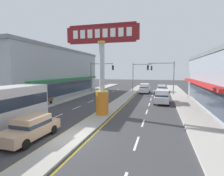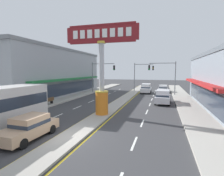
{
  "view_description": "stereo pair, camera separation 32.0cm",
  "coord_description": "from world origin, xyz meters",
  "px_view_note": "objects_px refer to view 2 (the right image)",
  "views": [
    {
      "loc": [
        5.56,
        -10.26,
        4.5
      ],
      "look_at": [
        0.43,
        8.51,
        2.6
      ],
      "focal_mm": 28.27,
      "sensor_mm": 36.0,
      "label": 1
    },
    {
      "loc": [
        5.87,
        -10.17,
        4.5
      ],
      "look_at": [
        0.43,
        8.51,
        2.6
      ],
      "focal_mm": 28.27,
      "sensor_mm": 36.0,
      "label": 2
    }
  ],
  "objects_px": {
    "traffic_light_right_side": "(165,72)",
    "sedan_mid_left_lane": "(163,89)",
    "traffic_light_median_far": "(141,72)",
    "sedan_near_left_lane": "(29,127)",
    "suv_near_right_lane": "(146,88)",
    "suv_far_left_oncoming": "(163,97)",
    "district_sign": "(102,70)",
    "traffic_light_left_side": "(101,72)",
    "storefront_left": "(48,73)",
    "street_bench": "(49,101)"
  },
  "relations": [
    {
      "from": "traffic_light_right_side",
      "to": "sedan_mid_left_lane",
      "type": "xyz_separation_m",
      "value": [
        -0.29,
        4.74,
        -3.46
      ]
    },
    {
      "from": "traffic_light_median_far",
      "to": "sedan_near_left_lane",
      "type": "distance_m",
      "value": 29.48
    },
    {
      "from": "suv_near_right_lane",
      "to": "sedan_mid_left_lane",
      "type": "bearing_deg",
      "value": 35.39
    },
    {
      "from": "traffic_light_median_far",
      "to": "suv_far_left_oncoming",
      "type": "height_order",
      "value": "traffic_light_median_far"
    },
    {
      "from": "district_sign",
      "to": "traffic_light_left_side",
      "type": "distance_m",
      "value": 17.81
    },
    {
      "from": "suv_far_left_oncoming",
      "to": "suv_near_right_lane",
      "type": "bearing_deg",
      "value": 106.6
    },
    {
      "from": "district_sign",
      "to": "suv_near_right_lane",
      "type": "bearing_deg",
      "value": 82.43
    },
    {
      "from": "storefront_left",
      "to": "traffic_light_right_side",
      "type": "bearing_deg",
      "value": 14.64
    },
    {
      "from": "sedan_mid_left_lane",
      "to": "street_bench",
      "type": "height_order",
      "value": "sedan_mid_left_lane"
    },
    {
      "from": "traffic_light_left_side",
      "to": "suv_far_left_oncoming",
      "type": "relative_size",
      "value": 1.32
    },
    {
      "from": "district_sign",
      "to": "traffic_light_left_side",
      "type": "xyz_separation_m",
      "value": [
        -6.18,
        16.7,
        -0.37
      ]
    },
    {
      "from": "storefront_left",
      "to": "district_sign",
      "type": "bearing_deg",
      "value": -38.21
    },
    {
      "from": "traffic_light_left_side",
      "to": "suv_near_right_lane",
      "type": "bearing_deg",
      "value": 17.69
    },
    {
      "from": "suv_far_left_oncoming",
      "to": "street_bench",
      "type": "bearing_deg",
      "value": -158.7
    },
    {
      "from": "suv_far_left_oncoming",
      "to": "traffic_light_right_side",
      "type": "bearing_deg",
      "value": 88.09
    },
    {
      "from": "suv_far_left_oncoming",
      "to": "traffic_light_median_far",
      "type": "bearing_deg",
      "value": 108.8
    },
    {
      "from": "storefront_left",
      "to": "sedan_mid_left_lane",
      "type": "xyz_separation_m",
      "value": [
        20.66,
        10.21,
        -3.4
      ]
    },
    {
      "from": "traffic_light_median_far",
      "to": "sedan_near_left_lane",
      "type": "xyz_separation_m",
      "value": [
        -3.88,
        -29.02,
        -3.41
      ]
    },
    {
      "from": "traffic_light_median_far",
      "to": "sedan_mid_left_lane",
      "type": "xyz_separation_m",
      "value": [
        4.6,
        -0.09,
        -3.41
      ]
    },
    {
      "from": "sedan_near_left_lane",
      "to": "street_bench",
      "type": "bearing_deg",
      "value": 119.59
    },
    {
      "from": "district_sign",
      "to": "sedan_near_left_lane",
      "type": "height_order",
      "value": "district_sign"
    },
    {
      "from": "district_sign",
      "to": "suv_near_right_lane",
      "type": "relative_size",
      "value": 1.92
    },
    {
      "from": "suv_far_left_oncoming",
      "to": "street_bench",
      "type": "height_order",
      "value": "suv_far_left_oncoming"
    },
    {
      "from": "traffic_light_right_side",
      "to": "suv_near_right_lane",
      "type": "bearing_deg",
      "value": 146.28
    },
    {
      "from": "traffic_light_left_side",
      "to": "traffic_light_median_far",
      "type": "xyz_separation_m",
      "value": [
        7.47,
        5.23,
        -0.05
      ]
    },
    {
      "from": "sedan_mid_left_lane",
      "to": "street_bench",
      "type": "xyz_separation_m",
      "value": [
        -14.16,
        -18.92,
        -0.14
      ]
    },
    {
      "from": "sedan_mid_left_lane",
      "to": "traffic_light_median_far",
      "type": "bearing_deg",
      "value": 178.91
    },
    {
      "from": "suv_far_left_oncoming",
      "to": "traffic_light_left_side",
      "type": "bearing_deg",
      "value": 145.59
    },
    {
      "from": "storefront_left",
      "to": "sedan_mid_left_lane",
      "type": "relative_size",
      "value": 6.03
    },
    {
      "from": "sedan_near_left_lane",
      "to": "traffic_light_left_side",
      "type": "bearing_deg",
      "value": 98.57
    },
    {
      "from": "storefront_left",
      "to": "sedan_near_left_lane",
      "type": "distance_m",
      "value": 22.59
    },
    {
      "from": "suv_near_right_lane",
      "to": "street_bench",
      "type": "distance_m",
      "value": 19.82
    },
    {
      "from": "district_sign",
      "to": "sedan_near_left_lane",
      "type": "relative_size",
      "value": 2.04
    },
    {
      "from": "street_bench",
      "to": "traffic_light_median_far",
      "type": "bearing_deg",
      "value": 63.28
    },
    {
      "from": "suv_near_right_lane",
      "to": "traffic_light_left_side",
      "type": "bearing_deg",
      "value": -162.31
    },
    {
      "from": "sedan_near_left_lane",
      "to": "street_bench",
      "type": "height_order",
      "value": "sedan_near_left_lane"
    },
    {
      "from": "suv_near_right_lane",
      "to": "suv_far_left_oncoming",
      "type": "relative_size",
      "value": 0.98
    },
    {
      "from": "street_bench",
      "to": "traffic_light_left_side",
      "type": "bearing_deg",
      "value": 81.34
    },
    {
      "from": "storefront_left",
      "to": "traffic_light_median_far",
      "type": "bearing_deg",
      "value": 32.66
    },
    {
      "from": "traffic_light_right_side",
      "to": "sedan_mid_left_lane",
      "type": "bearing_deg",
      "value": 93.44
    },
    {
      "from": "storefront_left",
      "to": "suv_far_left_oncoming",
      "type": "relative_size",
      "value": 5.54
    },
    {
      "from": "traffic_light_median_far",
      "to": "sedan_near_left_lane",
      "type": "relative_size",
      "value": 1.43
    },
    {
      "from": "district_sign",
      "to": "sedan_near_left_lane",
      "type": "xyz_separation_m",
      "value": [
        -2.59,
        -7.1,
        -3.83
      ]
    },
    {
      "from": "storefront_left",
      "to": "traffic_light_right_side",
      "type": "distance_m",
      "value": 21.65
    },
    {
      "from": "storefront_left",
      "to": "traffic_light_right_side",
      "type": "height_order",
      "value": "storefront_left"
    },
    {
      "from": "district_sign",
      "to": "traffic_light_median_far",
      "type": "xyz_separation_m",
      "value": [
        1.29,
        21.93,
        -0.42
      ]
    },
    {
      "from": "traffic_light_left_side",
      "to": "suv_near_right_lane",
      "type": "xyz_separation_m",
      "value": [
        8.76,
        2.8,
        -3.26
      ]
    },
    {
      "from": "street_bench",
      "to": "suv_far_left_oncoming",
      "type": "bearing_deg",
      "value": 21.3
    },
    {
      "from": "district_sign",
      "to": "storefront_left",
      "type": "xyz_separation_m",
      "value": [
        -14.77,
        11.63,
        -0.43
      ]
    },
    {
      "from": "storefront_left",
      "to": "traffic_light_median_far",
      "type": "distance_m",
      "value": 19.08
    }
  ]
}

